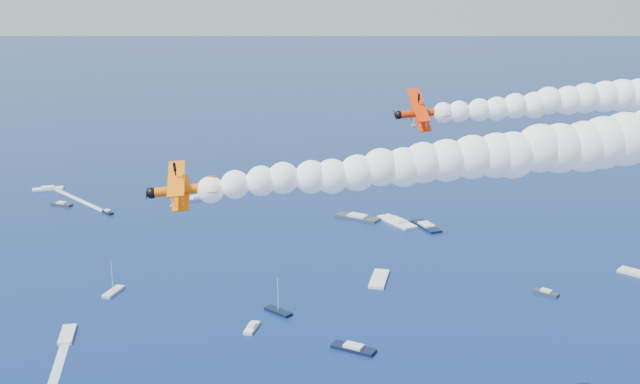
{
  "coord_description": "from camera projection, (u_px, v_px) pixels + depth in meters",
  "views": [
    {
      "loc": [
        13.01,
        -70.63,
        77.58
      ],
      "look_at": [
        6.29,
        21.94,
        51.04
      ],
      "focal_mm": 42.78,
      "sensor_mm": 36.0,
      "label": 1
    }
  ],
  "objects": [
    {
      "name": "boat_wakes",
      "position": [
        363.0,
        348.0,
        164.14
      ],
      "size": [
        238.24,
        178.49,
        0.04
      ],
      "color": "white",
      "rests_on": "ground"
    },
    {
      "name": "smoke_trail_trail",
      "position": [
        504.0,
        154.0,
        84.95
      ],
      "size": [
        73.82,
        35.22,
        12.94
      ],
      "primitive_type": null,
      "rotation": [
        0.0,
        0.0,
        3.35
      ],
      "color": "white"
    },
    {
      "name": "biplane_trail",
      "position": [
        183.0,
        190.0,
        81.05
      ],
      "size": [
        9.39,
        10.78,
        7.23
      ],
      "primitive_type": null,
      "rotation": [
        -0.2,
        0.07,
        3.35
      ],
      "color": "#FF6D05"
    },
    {
      "name": "biplane_lead",
      "position": [
        422.0,
        113.0,
        108.71
      ],
      "size": [
        8.97,
        10.95,
        8.67
      ],
      "primitive_type": null,
      "rotation": [
        -0.41,
        0.07,
        3.29
      ],
      "color": "red"
    },
    {
      "name": "spectator_boats",
      "position": [
        333.0,
        271.0,
        206.3
      ],
      "size": [
        215.82,
        182.99,
        0.7
      ],
      "color": "black",
      "rests_on": "ground"
    }
  ]
}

